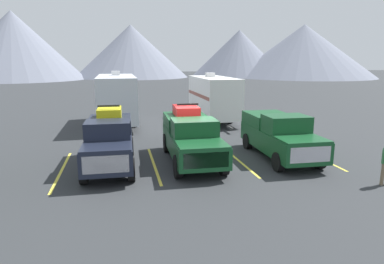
# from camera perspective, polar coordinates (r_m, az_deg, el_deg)

# --- Properties ---
(ground_plane) EXTENTS (240.00, 240.00, 0.00)m
(ground_plane) POSITION_cam_1_polar(r_m,az_deg,el_deg) (16.11, 0.43, -4.59)
(ground_plane) COLOR #2D3033
(pickup_truck_a) EXTENTS (2.17, 5.30, 2.64)m
(pickup_truck_a) POSITION_cam_1_polar(r_m,az_deg,el_deg) (15.13, -13.76, -1.30)
(pickup_truck_a) COLOR black
(pickup_truck_a) RESTS_ON ground
(pickup_truck_b) EXTENTS (2.29, 5.90, 2.58)m
(pickup_truck_b) POSITION_cam_1_polar(r_m,az_deg,el_deg) (15.61, -0.20, -0.62)
(pickup_truck_b) COLOR #144723
(pickup_truck_b) RESTS_ON ground
(pickup_truck_c) EXTENTS (2.29, 5.60, 2.14)m
(pickup_truck_c) POSITION_cam_1_polar(r_m,az_deg,el_deg) (16.76, 14.49, -0.40)
(pickup_truck_c) COLOR #144723
(pickup_truck_c) RESTS_ON ground
(lot_stripe_a) EXTENTS (0.12, 5.50, 0.01)m
(lot_stripe_a) POSITION_cam_1_polar(r_m,az_deg,el_deg) (15.55, -21.13, -6.04)
(lot_stripe_a) COLOR gold
(lot_stripe_a) RESTS_ON ground
(lot_stripe_b) EXTENTS (0.12, 5.50, 0.01)m
(lot_stripe_b) POSITION_cam_1_polar(r_m,az_deg,el_deg) (15.40, -6.43, -5.44)
(lot_stripe_b) COLOR gold
(lot_stripe_b) RESTS_ON ground
(lot_stripe_c) EXTENTS (0.12, 5.50, 0.01)m
(lot_stripe_c) POSITION_cam_1_polar(r_m,az_deg,el_deg) (16.24, 7.59, -4.55)
(lot_stripe_c) COLOR gold
(lot_stripe_c) RESTS_ON ground
(lot_stripe_d) EXTENTS (0.12, 5.50, 0.01)m
(lot_stripe_d) POSITION_cam_1_polar(r_m,az_deg,el_deg) (17.93, 19.57, -3.56)
(lot_stripe_d) COLOR gold
(lot_stripe_d) RESTS_ON ground
(camper_trailer_a) EXTENTS (2.61, 8.42, 3.82)m
(camper_trailer_a) POSITION_cam_1_polar(r_m,az_deg,el_deg) (24.64, -12.56, 5.72)
(camper_trailer_a) COLOR silver
(camper_trailer_a) RESTS_ON ground
(camper_trailer_b) EXTENTS (2.46, 7.76, 3.65)m
(camper_trailer_b) POSITION_cam_1_polar(r_m,az_deg,el_deg) (25.47, 3.64, 5.99)
(camper_trailer_b) COLOR white
(camper_trailer_b) RESTS_ON ground
(mountain_ridge) EXTENTS (122.84, 43.12, 15.74)m
(mountain_ridge) POSITION_cam_1_polar(r_m,az_deg,el_deg) (90.12, -7.68, 13.55)
(mountain_ridge) COLOR slate
(mountain_ridge) RESTS_ON ground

